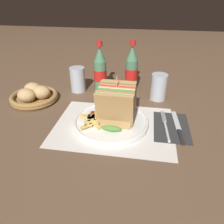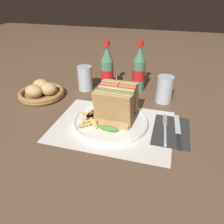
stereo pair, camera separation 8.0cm
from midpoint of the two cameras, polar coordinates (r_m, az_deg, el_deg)
name	(u,v)px [view 2 (the right image)]	position (r m, az deg, el deg)	size (l,w,h in m)	color
ground_plane	(112,128)	(0.79, 2.88, -4.30)	(4.00, 4.00, 0.00)	brown
placemat	(113,126)	(0.79, 3.16, -3.75)	(0.43, 0.32, 0.00)	silver
plate_main	(111,122)	(0.80, 2.48, -2.62)	(0.28, 0.28, 0.02)	white
club_sandwich	(116,104)	(0.78, 4.14, 2.10)	(0.13, 0.20, 0.17)	tan
fries_pile	(92,118)	(0.78, -2.31, -1.67)	(0.10, 0.10, 0.02)	#E5C166
ketchup_blob	(94,112)	(0.83, -2.06, -0.13)	(0.03, 0.03, 0.01)	maroon
napkin	(171,131)	(0.81, 18.01, -4.73)	(0.13, 0.20, 0.00)	#2D2D2D
fork	(165,131)	(0.79, 16.60, -4.93)	(0.03, 0.20, 0.01)	silver
knife	(178,131)	(0.81, 19.63, -4.81)	(0.03, 0.21, 0.00)	black
coke_bottle_near	(107,70)	(1.03, 0.98, 10.82)	(0.06, 0.06, 0.23)	#4C7F5B
coke_bottle_far	(139,70)	(1.04, 9.27, 10.67)	(0.06, 0.06, 0.23)	#4C7F5B
glass_near	(164,89)	(0.97, 15.86, 5.66)	(0.07, 0.07, 0.12)	silver
glass_far	(85,80)	(1.06, -4.88, 8.36)	(0.07, 0.07, 0.12)	silver
bread_basket	(41,92)	(1.03, -15.87, 4.97)	(0.20, 0.20, 0.07)	olive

